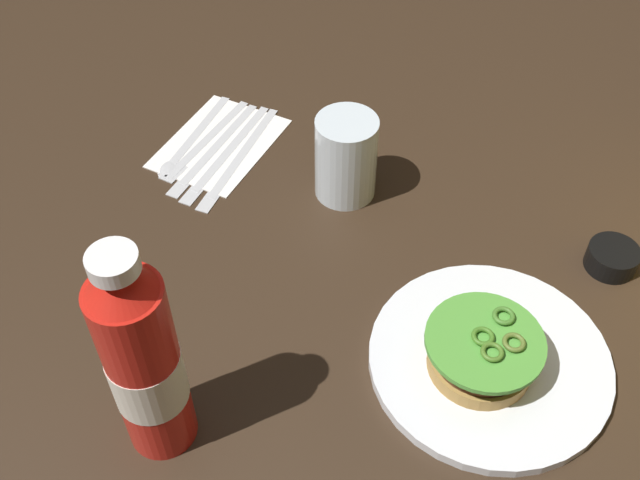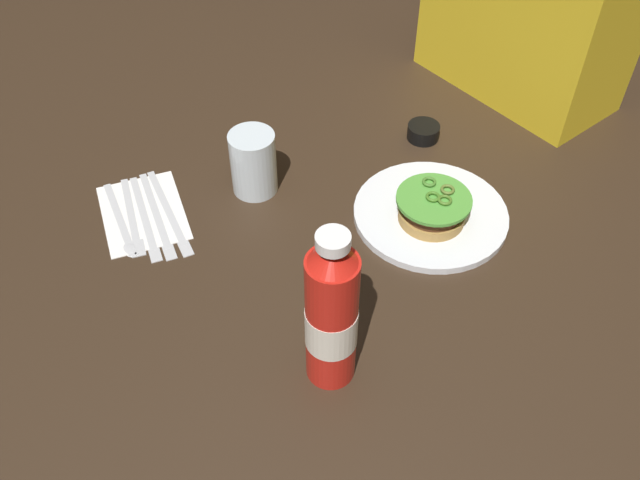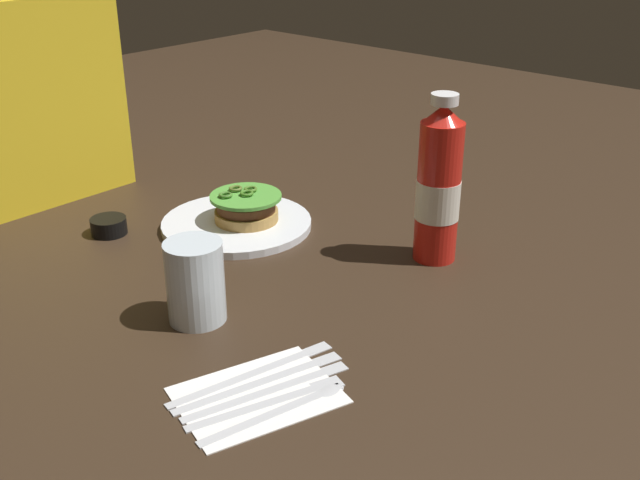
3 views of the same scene
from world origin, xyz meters
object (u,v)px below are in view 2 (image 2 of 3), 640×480
at_px(ketchup_bottle, 331,316).
at_px(butter_knife, 171,215).
at_px(condiment_cup, 423,132).
at_px(napkin, 143,212).
at_px(fork_utensil, 132,221).
at_px(burger_sandwich, 433,208).
at_px(steak_knife, 158,219).
at_px(water_glass, 253,163).
at_px(spoon_utensil, 123,228).
at_px(dinner_plate, 430,214).
at_px(table_knife, 146,221).

xyz_separation_m(ketchup_bottle, butter_knife, (-0.39, -0.02, -0.11)).
xyz_separation_m(condiment_cup, napkin, (-0.15, -0.51, -0.01)).
bearing_deg(butter_knife, ketchup_bottle, 2.92).
bearing_deg(condiment_cup, fork_utensil, -104.12).
bearing_deg(ketchup_bottle, condiment_cup, 122.11).
height_order(burger_sandwich, butter_knife, burger_sandwich).
xyz_separation_m(burger_sandwich, ketchup_bottle, (0.11, -0.30, 0.08)).
height_order(fork_utensil, steak_knife, same).
distance_m(napkin, butter_knife, 0.05).
relative_size(water_glass, spoon_utensil, 0.61).
bearing_deg(dinner_plate, butter_knife, -128.37).
bearing_deg(table_knife, dinner_plate, 53.28).
bearing_deg(table_knife, water_glass, 78.06).
relative_size(napkin, butter_knife, 0.80).
bearing_deg(burger_sandwich, spoon_utensil, -127.04).
bearing_deg(butter_knife, napkin, -141.54).
relative_size(burger_sandwich, spoon_utensil, 0.65).
relative_size(burger_sandwich, fork_utensil, 0.65).
relative_size(water_glass, condiment_cup, 1.88).
height_order(dinner_plate, fork_utensil, dinner_plate).
bearing_deg(steak_knife, fork_utensil, -119.58).
bearing_deg(water_glass, butter_knife, -99.96).
bearing_deg(burger_sandwich, ketchup_bottle, -69.41).
bearing_deg(butter_knife, water_glass, 80.04).
height_order(burger_sandwich, spoon_utensil, burger_sandwich).
xyz_separation_m(table_knife, butter_knife, (0.01, 0.04, 0.00)).
bearing_deg(butter_knife, table_knife, -109.34).
bearing_deg(ketchup_bottle, spoon_utensil, -167.10).
height_order(burger_sandwich, water_glass, water_glass).
bearing_deg(dinner_plate, napkin, -129.73).
height_order(ketchup_bottle, butter_knife, ketchup_bottle).
height_order(ketchup_bottle, water_glass, ketchup_bottle).
distance_m(dinner_plate, spoon_utensil, 0.50).
bearing_deg(condiment_cup, steak_knife, -102.87).
distance_m(dinner_plate, fork_utensil, 0.49).
relative_size(spoon_utensil, steak_knife, 0.86).
height_order(dinner_plate, condiment_cup, condiment_cup).
relative_size(water_glass, napkin, 0.63).
bearing_deg(table_knife, butter_knife, 70.66).
height_order(dinner_plate, spoon_utensil, dinner_plate).
bearing_deg(ketchup_bottle, napkin, -173.26).
distance_m(fork_utensil, butter_knife, 0.06).
relative_size(dinner_plate, ketchup_bottle, 0.98).
distance_m(steak_knife, butter_knife, 0.02).
bearing_deg(steak_knife, water_glass, 78.98).
distance_m(burger_sandwich, table_knife, 0.47).
relative_size(napkin, table_knife, 0.86).
height_order(ketchup_bottle, table_knife, ketchup_bottle).
relative_size(dinner_plate, condiment_cup, 4.26).
distance_m(spoon_utensil, table_knife, 0.04).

